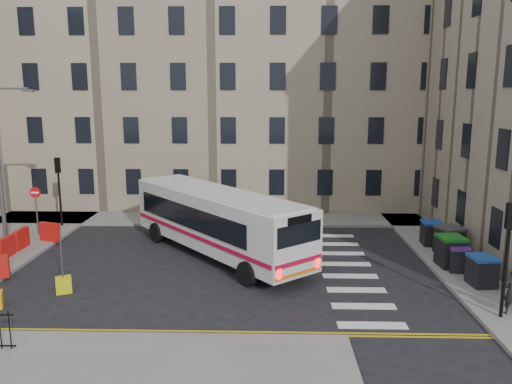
{
  "coord_description": "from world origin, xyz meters",
  "views": [
    {
      "loc": [
        0.41,
        -22.14,
        7.82
      ],
      "look_at": [
        -0.25,
        2.69,
        3.0
      ],
      "focal_mm": 35.0,
      "sensor_mm": 36.0,
      "label": 1
    }
  ],
  "objects_px": {
    "wheelie_bin_d": "(449,240)",
    "bollard_yellow": "(64,285)",
    "wheelie_bin_b": "(459,258)",
    "pedestrian": "(512,292)",
    "wheelie_bin_a": "(482,271)",
    "wheelie_bin_e": "(431,233)",
    "bus": "(217,219)",
    "wheelie_bin_c": "(450,251)"
  },
  "relations": [
    {
      "from": "wheelie_bin_a",
      "to": "wheelie_bin_d",
      "type": "relative_size",
      "value": 0.8
    },
    {
      "from": "wheelie_bin_b",
      "to": "bollard_yellow",
      "type": "relative_size",
      "value": 1.95
    },
    {
      "from": "wheelie_bin_c",
      "to": "wheelie_bin_b",
      "type": "bearing_deg",
      "value": -78.91
    },
    {
      "from": "pedestrian",
      "to": "wheelie_bin_c",
      "type": "bearing_deg",
      "value": -85.89
    },
    {
      "from": "wheelie_bin_a",
      "to": "wheelie_bin_e",
      "type": "height_order",
      "value": "wheelie_bin_e"
    },
    {
      "from": "wheelie_bin_a",
      "to": "bus",
      "type": "bearing_deg",
      "value": 154.72
    },
    {
      "from": "wheelie_bin_a",
      "to": "bollard_yellow",
      "type": "relative_size",
      "value": 2.05
    },
    {
      "from": "bus",
      "to": "pedestrian",
      "type": "height_order",
      "value": "bus"
    },
    {
      "from": "bus",
      "to": "bollard_yellow",
      "type": "height_order",
      "value": "bus"
    },
    {
      "from": "wheelie_bin_d",
      "to": "wheelie_bin_c",
      "type": "bearing_deg",
      "value": -128.84
    },
    {
      "from": "wheelie_bin_d",
      "to": "wheelie_bin_e",
      "type": "height_order",
      "value": "wheelie_bin_d"
    },
    {
      "from": "bus",
      "to": "wheelie_bin_b",
      "type": "height_order",
      "value": "bus"
    },
    {
      "from": "wheelie_bin_d",
      "to": "pedestrian",
      "type": "relative_size",
      "value": 0.93
    },
    {
      "from": "wheelie_bin_a",
      "to": "wheelie_bin_e",
      "type": "bearing_deg",
      "value": 87.02
    },
    {
      "from": "wheelie_bin_a",
      "to": "pedestrian",
      "type": "distance_m",
      "value": 2.75
    },
    {
      "from": "wheelie_bin_b",
      "to": "wheelie_bin_a",
      "type": "bearing_deg",
      "value": -68.59
    },
    {
      "from": "bus",
      "to": "wheelie_bin_b",
      "type": "bearing_deg",
      "value": -51.89
    },
    {
      "from": "bus",
      "to": "wheelie_bin_c",
      "type": "relative_size",
      "value": 7.65
    },
    {
      "from": "pedestrian",
      "to": "bollard_yellow",
      "type": "distance_m",
      "value": 17.03
    },
    {
      "from": "wheelie_bin_b",
      "to": "wheelie_bin_c",
      "type": "relative_size",
      "value": 0.84
    },
    {
      "from": "bus",
      "to": "wheelie_bin_c",
      "type": "xyz_separation_m",
      "value": [
        10.82,
        -1.72,
        -0.99
      ]
    },
    {
      "from": "wheelie_bin_b",
      "to": "bollard_yellow",
      "type": "bearing_deg",
      "value": -159.62
    },
    {
      "from": "wheelie_bin_e",
      "to": "bus",
      "type": "bearing_deg",
      "value": -169.48
    },
    {
      "from": "bus",
      "to": "wheelie_bin_e",
      "type": "height_order",
      "value": "bus"
    },
    {
      "from": "wheelie_bin_a",
      "to": "wheelie_bin_b",
      "type": "bearing_deg",
      "value": 94.16
    },
    {
      "from": "wheelie_bin_c",
      "to": "bollard_yellow",
      "type": "relative_size",
      "value": 2.33
    },
    {
      "from": "wheelie_bin_a",
      "to": "wheelie_bin_e",
      "type": "xyz_separation_m",
      "value": [
        -0.25,
        5.69,
        0.01
      ]
    },
    {
      "from": "pedestrian",
      "to": "bollard_yellow",
      "type": "bearing_deg",
      "value": -6.37
    },
    {
      "from": "wheelie_bin_a",
      "to": "wheelie_bin_e",
      "type": "relative_size",
      "value": 0.99
    },
    {
      "from": "bus",
      "to": "wheelie_bin_a",
      "type": "xyz_separation_m",
      "value": [
        11.28,
        -4.06,
        -1.07
      ]
    },
    {
      "from": "wheelie_bin_b",
      "to": "wheelie_bin_e",
      "type": "height_order",
      "value": "wheelie_bin_e"
    },
    {
      "from": "wheelie_bin_c",
      "to": "pedestrian",
      "type": "height_order",
      "value": "pedestrian"
    },
    {
      "from": "wheelie_bin_a",
      "to": "bollard_yellow",
      "type": "distance_m",
      "value": 17.04
    },
    {
      "from": "bus",
      "to": "wheelie_bin_e",
      "type": "bearing_deg",
      "value": -31.48
    },
    {
      "from": "wheelie_bin_b",
      "to": "wheelie_bin_e",
      "type": "distance_m",
      "value": 3.97
    },
    {
      "from": "wheelie_bin_d",
      "to": "wheelie_bin_b",
      "type": "bearing_deg",
      "value": -120.92
    },
    {
      "from": "wheelie_bin_c",
      "to": "pedestrian",
      "type": "xyz_separation_m",
      "value": [
        0.35,
        -5.08,
        0.12
      ]
    },
    {
      "from": "wheelie_bin_d",
      "to": "bus",
      "type": "bearing_deg",
      "value": 159.69
    },
    {
      "from": "bus",
      "to": "wheelie_bin_d",
      "type": "xyz_separation_m",
      "value": [
        11.42,
        0.13,
        -1.01
      ]
    },
    {
      "from": "wheelie_bin_c",
      "to": "pedestrian",
      "type": "distance_m",
      "value": 5.1
    },
    {
      "from": "wheelie_bin_a",
      "to": "wheelie_bin_d",
      "type": "height_order",
      "value": "wheelie_bin_d"
    },
    {
      "from": "wheelie_bin_d",
      "to": "bollard_yellow",
      "type": "bearing_deg",
      "value": 175.29
    }
  ]
}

